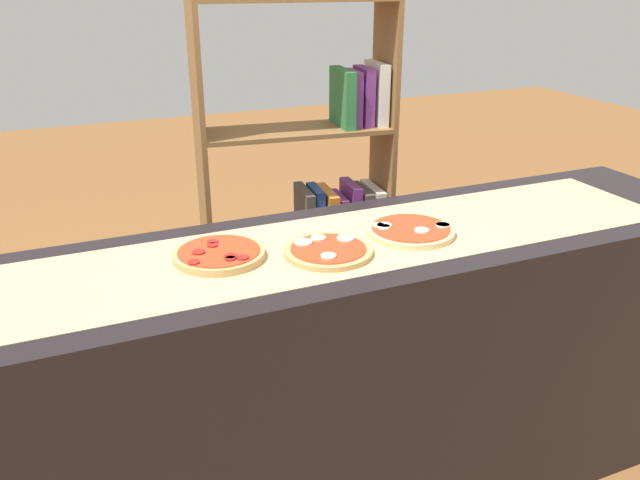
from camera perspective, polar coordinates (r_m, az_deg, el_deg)
name	(u,v)px	position (r m, az deg, el deg)	size (l,w,h in m)	color
counter	(320,384)	(1.98, 0.00, -12.46)	(2.58, 0.58, 0.89)	black
parchment_paper	(320,246)	(1.76, 0.00, -0.57)	(2.13, 0.42, 0.00)	tan
pizza_pepperoni_0	(219,254)	(1.71, -8.78, -1.24)	(0.24, 0.24, 0.03)	tan
pizza_mozzarella_1	(328,251)	(1.72, 0.71, -0.92)	(0.23, 0.23, 0.02)	tan
pizza_mozzarella_2	(411,230)	(1.86, 7.90, 0.83)	(0.25, 0.25, 0.02)	#E5C17F
bookshelf	(321,206)	(2.73, 0.05, 2.96)	(0.79, 0.34, 1.49)	brown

